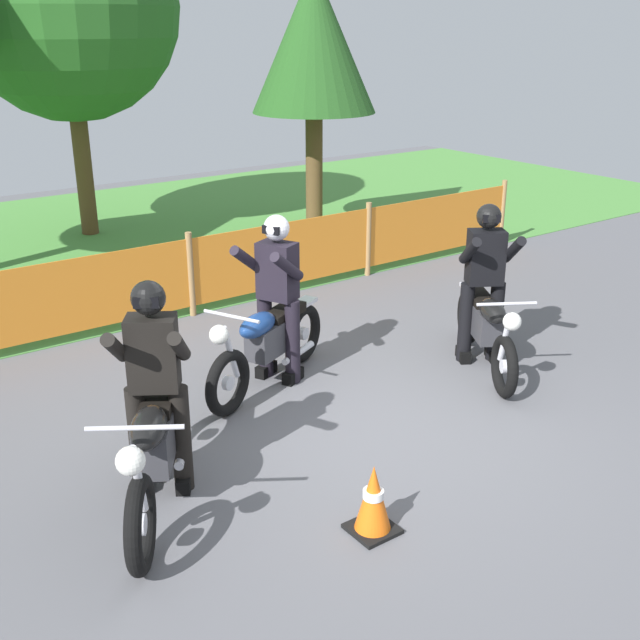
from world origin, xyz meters
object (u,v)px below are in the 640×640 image
(motorcycle_lead, at_px, (486,327))
(rider_third, at_px, (277,293))
(rider_lead, at_px, (484,274))
(rider_trailing, at_px, (155,382))
(motorcycle_trailing, at_px, (155,448))
(traffic_cone, at_px, (373,500))
(motorcycle_third, at_px, (268,343))

(motorcycle_lead, xyz_separation_m, rider_third, (-1.89, 1.02, 0.47))
(rider_lead, bearing_deg, rider_trailing, -54.28)
(rider_lead, relative_size, rider_trailing, 1.00)
(motorcycle_lead, xyz_separation_m, rider_trailing, (-3.70, -0.13, 0.47))
(rider_third, bearing_deg, motorcycle_trailing, 9.31)
(rider_third, bearing_deg, rider_lead, 131.87)
(traffic_cone, bearing_deg, motorcycle_trailing, 132.58)
(motorcycle_trailing, bearing_deg, rider_third, 157.59)
(motorcycle_trailing, xyz_separation_m, rider_trailing, (0.11, 0.17, 0.43))
(rider_trailing, height_order, traffic_cone, rider_trailing)
(traffic_cone, bearing_deg, motorcycle_third, 74.80)
(rider_trailing, bearing_deg, rider_lead, 127.62)
(motorcycle_third, distance_m, rider_trailing, 2.00)
(motorcycle_third, relative_size, rider_lead, 1.10)
(rider_trailing, bearing_deg, motorcycle_trailing, 0.57)
(rider_lead, relative_size, rider_third, 1.00)
(motorcycle_third, bearing_deg, rider_lead, 135.50)
(motorcycle_lead, relative_size, rider_trailing, 1.02)
(motorcycle_trailing, bearing_deg, rider_lead, 130.01)
(traffic_cone, bearing_deg, rider_third, 71.63)
(motorcycle_trailing, relative_size, motorcycle_third, 0.99)
(rider_third, bearing_deg, traffic_cone, 46.33)
(motorcycle_third, xyz_separation_m, rider_third, (0.17, 0.08, 0.46))
(motorcycle_lead, xyz_separation_m, motorcycle_third, (-2.06, 0.94, 0.01))
(motorcycle_trailing, height_order, rider_trailing, rider_trailing)
(rider_third, bearing_deg, motorcycle_third, 0.57)
(rider_trailing, bearing_deg, motorcycle_lead, 124.93)
(motorcycle_trailing, height_order, rider_lead, rider_lead)
(rider_lead, distance_m, traffic_cone, 3.35)
(rider_trailing, relative_size, traffic_cone, 3.19)
(rider_lead, distance_m, rider_trailing, 3.82)
(motorcycle_lead, bearing_deg, rider_lead, -179.49)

